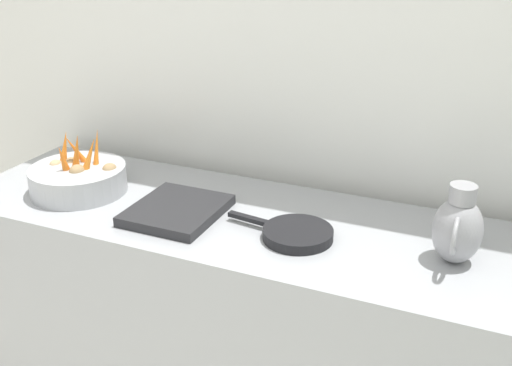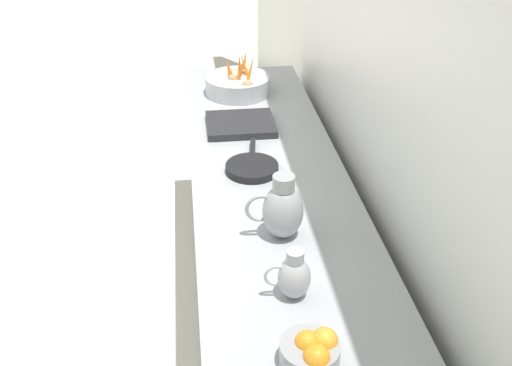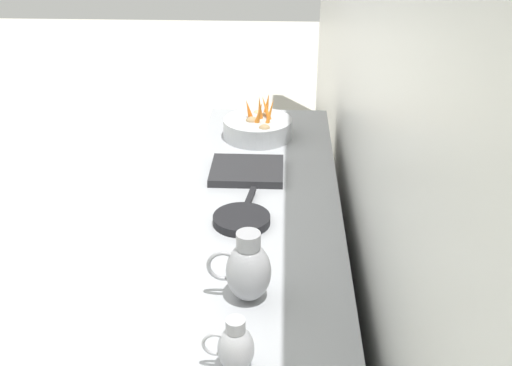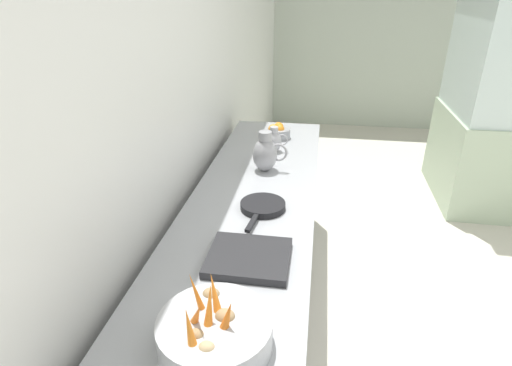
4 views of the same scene
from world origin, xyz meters
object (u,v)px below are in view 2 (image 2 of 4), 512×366
(metal_pitcher_tall, at_px, (282,209))
(skillet_on_counter, at_px, (252,167))
(vegetable_colander, at_px, (238,84))
(orange_bowl, at_px, (312,352))
(metal_pitcher_short, at_px, (294,276))

(metal_pitcher_tall, xyz_separation_m, skillet_on_counter, (0.05, -0.49, -0.10))
(vegetable_colander, xyz_separation_m, orange_bowl, (-0.02, 2.01, -0.01))
(orange_bowl, height_order, skillet_on_counter, orange_bowl)
(metal_pitcher_short, bearing_deg, metal_pitcher_tall, -92.70)
(metal_pitcher_short, relative_size, skillet_on_counter, 0.46)
(vegetable_colander, bearing_deg, metal_pitcher_short, 90.44)
(vegetable_colander, distance_m, metal_pitcher_short, 1.73)
(metal_pitcher_short, bearing_deg, vegetable_colander, -89.56)
(orange_bowl, xyz_separation_m, metal_pitcher_short, (0.00, -0.29, 0.03))
(metal_pitcher_tall, height_order, skillet_on_counter, metal_pitcher_tall)
(vegetable_colander, relative_size, orange_bowl, 2.15)
(vegetable_colander, distance_m, metal_pitcher_tall, 1.40)
(vegetable_colander, height_order, metal_pitcher_short, vegetable_colander)
(orange_bowl, relative_size, metal_pitcher_short, 0.96)
(orange_bowl, height_order, metal_pitcher_tall, metal_pitcher_tall)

